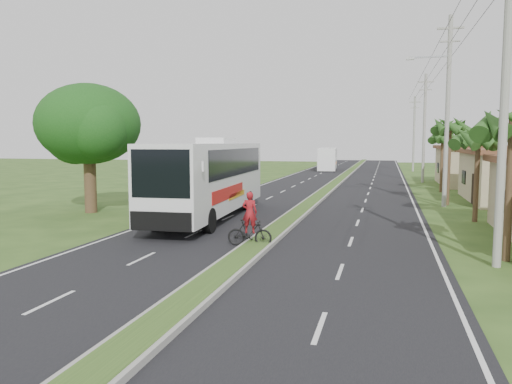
# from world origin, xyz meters

# --- Properties ---
(ground) EXTENTS (180.00, 180.00, 0.00)m
(ground) POSITION_xyz_m (0.00, 0.00, 0.00)
(ground) COLOR #2B471A
(ground) RESTS_ON ground
(road_asphalt) EXTENTS (14.00, 160.00, 0.02)m
(road_asphalt) POSITION_xyz_m (0.00, 20.00, 0.01)
(road_asphalt) COLOR black
(road_asphalt) RESTS_ON ground
(median_strip) EXTENTS (1.20, 160.00, 0.18)m
(median_strip) POSITION_xyz_m (0.00, 20.00, 0.10)
(median_strip) COLOR gray
(median_strip) RESTS_ON ground
(lane_edge_left) EXTENTS (0.12, 160.00, 0.01)m
(lane_edge_left) POSITION_xyz_m (-6.70, 20.00, 0.00)
(lane_edge_left) COLOR silver
(lane_edge_left) RESTS_ON ground
(lane_edge_right) EXTENTS (0.12, 160.00, 0.01)m
(lane_edge_right) POSITION_xyz_m (6.70, 20.00, 0.00)
(lane_edge_right) COLOR silver
(lane_edge_right) RESTS_ON ground
(shop_far) EXTENTS (8.60, 11.60, 3.82)m
(shop_far) POSITION_xyz_m (14.00, 36.00, 1.93)
(shop_far) COLOR tan
(shop_far) RESTS_ON ground
(palm_verge_b) EXTENTS (2.40, 2.40, 5.05)m
(palm_verge_b) POSITION_xyz_m (9.40, 12.00, 4.36)
(palm_verge_b) COLOR #473321
(palm_verge_b) RESTS_ON ground
(palm_verge_c) EXTENTS (2.40, 2.40, 5.85)m
(palm_verge_c) POSITION_xyz_m (8.80, 19.00, 5.12)
(palm_verge_c) COLOR #473321
(palm_verge_c) RESTS_ON ground
(palm_verge_d) EXTENTS (2.40, 2.40, 5.25)m
(palm_verge_d) POSITION_xyz_m (9.30, 28.00, 4.55)
(palm_verge_d) COLOR #473321
(palm_verge_d) RESTS_ON ground
(shade_tree) EXTENTS (6.30, 6.00, 7.54)m
(shade_tree) POSITION_xyz_m (-12.11, 10.02, 5.03)
(shade_tree) COLOR #473321
(shade_tree) RESTS_ON ground
(utility_pole_a) EXTENTS (1.60, 0.28, 11.00)m
(utility_pole_a) POSITION_xyz_m (8.50, 2.00, 5.67)
(utility_pole_a) COLOR gray
(utility_pole_a) RESTS_ON ground
(utility_pole_b) EXTENTS (3.20, 0.28, 12.00)m
(utility_pole_b) POSITION_xyz_m (8.47, 18.00, 6.26)
(utility_pole_b) COLOR gray
(utility_pole_b) RESTS_ON ground
(utility_pole_c) EXTENTS (1.60, 0.28, 11.00)m
(utility_pole_c) POSITION_xyz_m (8.50, 38.00, 5.67)
(utility_pole_c) COLOR gray
(utility_pole_c) RESTS_ON ground
(utility_pole_d) EXTENTS (1.60, 0.28, 10.50)m
(utility_pole_d) POSITION_xyz_m (8.50, 58.00, 5.42)
(utility_pole_d) COLOR gray
(utility_pole_d) RESTS_ON ground
(coach_bus_main) EXTENTS (3.48, 13.72, 4.40)m
(coach_bus_main) POSITION_xyz_m (-4.39, 9.66, 2.42)
(coach_bus_main) COLOR silver
(coach_bus_main) RESTS_ON ground
(coach_bus_far) EXTENTS (3.29, 11.44, 3.29)m
(coach_bus_far) POSITION_xyz_m (-3.54, 58.28, 1.87)
(coach_bus_far) COLOR white
(coach_bus_far) RESTS_ON ground
(motorcyclist) EXTENTS (1.82, 0.64, 2.21)m
(motorcyclist) POSITION_xyz_m (-0.35, 3.07, 0.78)
(motorcyclist) COLOR black
(motorcyclist) RESTS_ON ground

